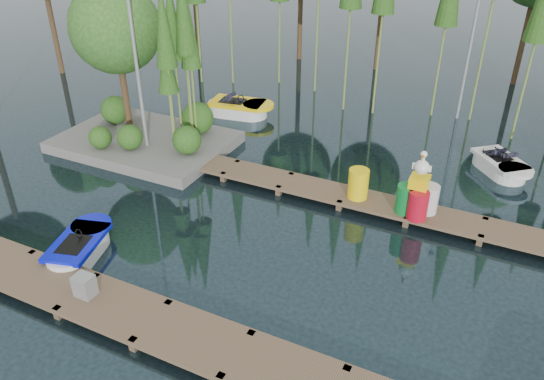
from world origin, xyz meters
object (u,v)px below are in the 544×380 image
at_px(island, 133,60).
at_px(boat_yellow_far, 239,108).
at_px(utility_cabinet, 85,286).
at_px(yellow_barrel, 358,184).
at_px(boat_blue, 80,248).
at_px(drum_cluster, 418,196).

height_order(island, boat_yellow_far, island).
bearing_deg(utility_cabinet, yellow_barrel, 58.70).
height_order(boat_blue, boat_yellow_far, boat_yellow_far).
height_order(utility_cabinet, drum_cluster, drum_cluster).
distance_m(boat_blue, drum_cluster, 9.38).
bearing_deg(drum_cluster, boat_blue, -144.25).
xyz_separation_m(utility_cabinet, yellow_barrel, (4.26, 7.00, 0.19)).
height_order(boat_blue, utility_cabinet, utility_cabinet).
height_order(island, yellow_barrel, island).
bearing_deg(drum_cluster, boat_yellow_far, 150.23).
bearing_deg(boat_yellow_far, utility_cabinet, -65.91).
relative_size(island, drum_cluster, 3.42).
relative_size(boat_yellow_far, utility_cabinet, 5.60).
bearing_deg(boat_yellow_far, island, -103.65).
bearing_deg(utility_cabinet, boat_blue, 138.04).
distance_m(island, yellow_barrel, 9.07).
xyz_separation_m(boat_blue, yellow_barrel, (5.79, 5.62, 0.53)).
distance_m(boat_blue, yellow_barrel, 8.09).
xyz_separation_m(boat_yellow_far, yellow_barrel, (6.80, -4.77, 0.46)).
relative_size(boat_blue, utility_cabinet, 4.83).
bearing_deg(island, yellow_barrel, -5.19).
bearing_deg(yellow_barrel, utility_cabinet, -121.30).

